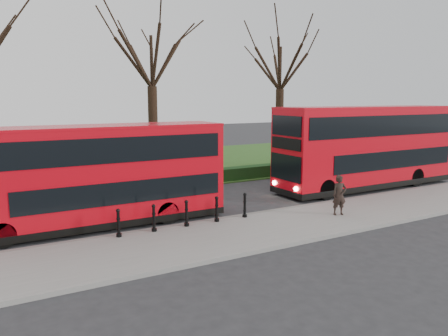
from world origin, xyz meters
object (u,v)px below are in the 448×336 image
bus_lead (98,176)px  pedestrian (339,195)px  bollard_row (187,214)px  bus_rear (368,147)px

bus_lead → pedestrian: 10.14m
bollard_row → bus_rear: 12.86m
bollard_row → bus_rear: bus_rear is taller
bus_lead → bus_rear: (15.36, 0.16, 0.30)m
bollard_row → bus_rear: bearing=10.7°
pedestrian → bus_lead: bearing=173.8°
bollard_row → pedestrian: size_ratio=3.21×
bollard_row → bus_rear: size_ratio=0.47×
bus_rear → pedestrian: (-6.07, -4.07, -1.34)m
bollard_row → bus_lead: 3.86m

